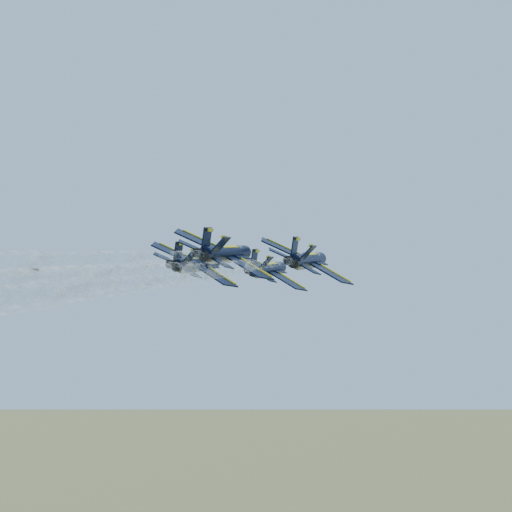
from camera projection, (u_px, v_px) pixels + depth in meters
The scene contains 6 objects.
jet_lead at pixel (268, 269), 122.37m from camera, with size 12.52×18.71×6.92m.
jet_left at pixel (197, 264), 113.44m from camera, with size 12.52×18.71×6.92m.
jet_right at pixel (308, 260), 108.29m from camera, with size 12.52×18.71×6.92m.
jet_slot at pixel (227, 254), 99.65m from camera, with size 12.52×18.71×6.92m.
smoke_trail_lead at pixel (117, 223), 73.11m from camera, with size 18.52×65.64×3.11m.
smoke_trail_right at pixel (154, 195), 59.03m from camera, with size 18.52×65.64×3.11m.
Camera 1 is at (55.83, -93.15, 91.27)m, focal length 55.00 mm.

